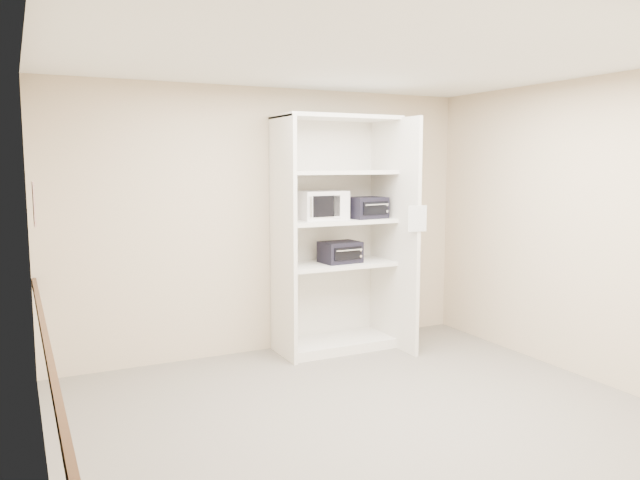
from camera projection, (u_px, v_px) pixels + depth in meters
name	position (u px, v px, depth m)	size (l,w,h in m)	color
floor	(367.00, 417.00, 4.80)	(4.50, 4.00, 0.01)	slate
ceiling	(370.00, 57.00, 4.46)	(4.50, 4.00, 0.01)	white
wall_back	(269.00, 221.00, 6.41)	(4.50, 0.02, 2.70)	beige
wall_front	(592.00, 294.00, 2.85)	(4.50, 0.02, 2.70)	beige
wall_left	(37.00, 265.00, 3.64)	(0.02, 4.00, 2.70)	beige
wall_right	(583.00, 229.00, 5.62)	(0.02, 4.00, 2.70)	beige
shelving_unit	(340.00, 242.00, 6.47)	(1.24, 0.92, 2.42)	white
microwave	(320.00, 205.00, 6.38)	(0.49, 0.37, 0.29)	white
toaster_oven_upper	(366.00, 208.00, 6.49)	(0.39, 0.29, 0.22)	black
toaster_oven_lower	(340.00, 252.00, 6.44)	(0.39, 0.30, 0.22)	black
paper_sign	(417.00, 219.00, 6.10)	(0.20, 0.01, 0.25)	white
chair_rail	(45.00, 340.00, 3.71)	(0.04, 3.98, 0.08)	#402A17
wall_poster	(34.00, 204.00, 3.95)	(0.01, 0.20, 0.28)	silver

